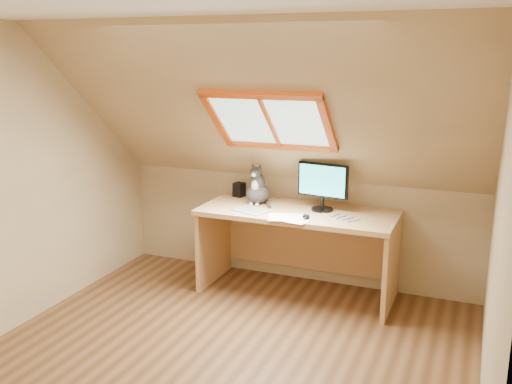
% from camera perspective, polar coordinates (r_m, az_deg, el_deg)
% --- Properties ---
extents(ground, '(3.50, 3.50, 0.00)m').
position_cam_1_polar(ground, '(4.27, -3.89, -16.72)').
color(ground, brown).
rests_on(ground, ground).
extents(room_shell, '(3.52, 3.52, 2.41)m').
position_cam_1_polar(room_shell, '(3.67, -4.89, 2.21)').
color(room_shell, tan).
rests_on(room_shell, ground).
extents(desk, '(1.75, 0.76, 0.80)m').
position_cam_1_polar(desk, '(5.22, 4.43, -4.09)').
color(desk, tan).
rests_on(desk, ground).
extents(monitor, '(0.46, 0.19, 0.43)m').
position_cam_1_polar(monitor, '(5.04, 6.69, 0.85)').
color(monitor, black).
rests_on(monitor, desk).
extents(cat, '(0.21, 0.26, 0.39)m').
position_cam_1_polar(cat, '(5.26, 0.16, 0.31)').
color(cat, '#3C3835').
rests_on(cat, desk).
extents(desk_speaker, '(0.11, 0.11, 0.14)m').
position_cam_1_polar(desk_speaker, '(5.54, -1.70, 0.24)').
color(desk_speaker, black).
rests_on(desk_speaker, desk).
extents(graphics_tablet, '(0.34, 0.29, 0.01)m').
position_cam_1_polar(graphics_tablet, '(5.04, -0.52, -1.87)').
color(graphics_tablet, '#B2B2B7').
rests_on(graphics_tablet, desk).
extents(mouse, '(0.09, 0.12, 0.03)m').
position_cam_1_polar(mouse, '(4.83, 5.04, -2.47)').
color(mouse, black).
rests_on(mouse, desk).
extents(papers, '(0.35, 0.30, 0.01)m').
position_cam_1_polar(papers, '(4.86, 2.94, -2.51)').
color(papers, white).
rests_on(papers, desk).
extents(cables, '(0.51, 0.26, 0.01)m').
position_cam_1_polar(cables, '(4.89, 7.73, -2.51)').
color(cables, silver).
rests_on(cables, desk).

